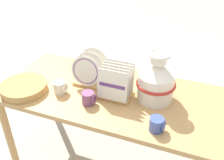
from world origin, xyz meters
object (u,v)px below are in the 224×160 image
(dish_rack_square_plates, at_px, (116,85))
(mug_cobalt_glaze, at_px, (157,124))
(wicker_charger_stack, at_px, (24,87))
(mug_cream_glaze, at_px, (60,87))
(dish_rack_round_plates, at_px, (89,73))
(mug_plum_glaze, at_px, (89,98))
(ceramic_vase, at_px, (156,80))

(dish_rack_square_plates, xyz_separation_m, mug_cobalt_glaze, (0.34, -0.23, -0.05))
(wicker_charger_stack, relative_size, mug_cream_glaze, 3.55)
(dish_rack_round_plates, bearing_deg, dish_rack_square_plates, -18.22)
(dish_rack_square_plates, height_order, mug_plum_glaze, dish_rack_square_plates)
(dish_rack_square_plates, bearing_deg, mug_plum_glaze, -133.46)
(dish_rack_square_plates, xyz_separation_m, mug_plum_glaze, (-0.14, -0.15, -0.05))
(ceramic_vase, height_order, mug_cream_glaze, ceramic_vase)
(dish_rack_square_plates, bearing_deg, mug_cobalt_glaze, -34.36)
(wicker_charger_stack, relative_size, mug_plum_glaze, 3.55)
(dish_rack_round_plates, relative_size, dish_rack_square_plates, 1.06)
(dish_rack_round_plates, distance_m, wicker_charger_stack, 0.48)
(mug_plum_glaze, height_order, mug_cobalt_glaze, same)
(mug_plum_glaze, distance_m, mug_cobalt_glaze, 0.49)
(dish_rack_square_plates, height_order, wicker_charger_stack, dish_rack_square_plates)
(dish_rack_square_plates, distance_m, mug_plum_glaze, 0.21)
(dish_rack_round_plates, xyz_separation_m, mug_cobalt_glaze, (0.58, -0.31, -0.05))
(dish_rack_square_plates, bearing_deg, wicker_charger_stack, -164.48)
(dish_rack_round_plates, distance_m, mug_plum_glaze, 0.25)
(dish_rack_square_plates, bearing_deg, dish_rack_round_plates, 161.78)
(mug_plum_glaze, bearing_deg, mug_cream_glaze, 170.02)
(dish_rack_round_plates, relative_size, mug_cream_glaze, 2.69)
(wicker_charger_stack, distance_m, mug_cobalt_glaze, 0.98)
(mug_cobalt_glaze, height_order, mug_cream_glaze, same)
(dish_rack_round_plates, distance_m, dish_rack_square_plates, 0.25)
(ceramic_vase, height_order, mug_cobalt_glaze, ceramic_vase)
(dish_rack_square_plates, height_order, mug_cobalt_glaze, dish_rack_square_plates)
(ceramic_vase, xyz_separation_m, mug_cream_glaze, (-0.63, -0.17, -0.10))
(dish_rack_round_plates, xyz_separation_m, mug_plum_glaze, (0.10, -0.22, -0.05))
(wicker_charger_stack, height_order, mug_plum_glaze, mug_plum_glaze)
(mug_plum_glaze, height_order, mug_cream_glaze, same)
(wicker_charger_stack, bearing_deg, mug_cobalt_glaze, -3.33)
(dish_rack_square_plates, xyz_separation_m, wicker_charger_stack, (-0.63, -0.18, -0.06))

